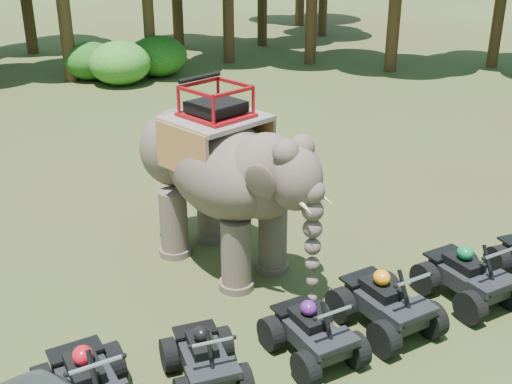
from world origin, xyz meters
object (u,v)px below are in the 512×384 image
elephant (221,177)px  atv_1 (204,352)px  atv_4 (470,269)px  atv_0 (88,377)px  atv_2 (313,325)px  atv_3 (387,295)px

elephant → atv_1: bearing=-136.1°
elephant → atv_4: (3.67, -3.46, -1.31)m
atv_0 → atv_2: bearing=-7.6°
elephant → atv_0: (-3.61, -3.40, -1.29)m
atv_0 → atv_3: bearing=-5.0°
elephant → atv_2: 3.90m
atv_3 → atv_4: atv_3 is taller
atv_0 → atv_2: 3.69m
atv_1 → atv_2: atv_2 is taller
atv_1 → atv_3: bearing=5.7°
atv_1 → atv_4: bearing=6.7°
elephant → atv_2: elephant is taller
elephant → atv_0: bearing=-155.3°
atv_1 → atv_3: 3.48m
atv_1 → atv_4: size_ratio=0.88×
elephant → atv_4: 5.21m
elephant → atv_1: (-1.81, -3.47, -1.39)m
elephant → atv_4: elephant is taller
atv_2 → atv_4: 3.60m
atv_3 → elephant: bearing=110.7°
atv_4 → atv_3: bearing=178.3°
atv_2 → atv_4: bearing=-0.6°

